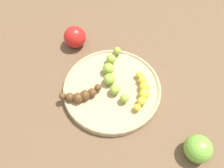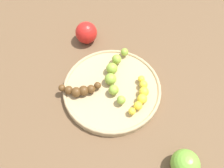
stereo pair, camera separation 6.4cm
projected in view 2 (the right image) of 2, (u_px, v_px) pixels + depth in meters
The scene contains 7 objects.
ground_plane at pixel (112, 91), 0.67m from camera, with size 2.40×2.40×0.00m, color brown.
fruit_bowl at pixel (112, 89), 0.66m from camera, with size 0.28×0.28×0.02m.
banana_green at pixel (115, 74), 0.66m from camera, with size 0.09×0.18×0.03m.
banana_overripe at pixel (80, 90), 0.64m from camera, with size 0.12×0.05×0.03m.
banana_yellow at pixel (141, 95), 0.63m from camera, with size 0.08×0.12×0.03m.
apple_green at pixel (185, 164), 0.53m from camera, with size 0.07×0.07×0.07m, color #72B238.
apple_red at pixel (86, 33), 0.75m from camera, with size 0.07×0.07×0.07m, color red.
Camera 2 is at (-0.08, -0.33, 0.58)m, focal length 36.60 mm.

